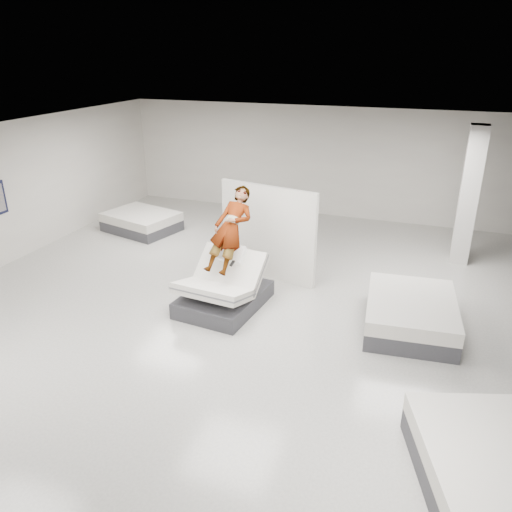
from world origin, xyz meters
name	(u,v)px	position (x,y,z in m)	size (l,w,h in m)	color
room	(229,242)	(0.00, 0.00, 1.60)	(14.00, 14.04, 3.20)	beige
hero_bed	(224,291)	(-0.36, 0.53, 0.36)	(1.53, 1.93, 1.16)	#38393E
person	(231,244)	(-0.33, 0.85, 1.21)	(0.65, 0.43, 1.80)	slate
remote	(232,263)	(-0.15, 0.48, 0.98)	(0.05, 0.14, 0.03)	black
divider_panel	(268,233)	(-0.01, 2.15, 1.04)	(2.28, 0.10, 2.07)	silver
flat_bed_right_far	(410,314)	(3.12, 0.95, 0.28)	(1.72, 2.18, 0.56)	#38393E
flat_bed_right_near	(494,473)	(4.26, -2.51, 0.29)	(2.12, 2.45, 0.57)	#38393E
flat_bed_left_far	(142,222)	(-4.26, 3.84, 0.26)	(2.16, 1.82, 0.51)	#38393E
column	(469,197)	(4.00, 4.50, 1.60)	(0.40, 0.40, 3.20)	beige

